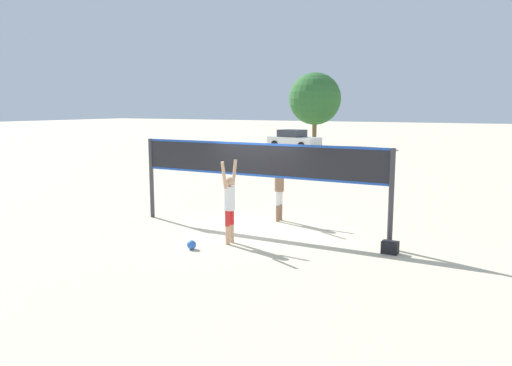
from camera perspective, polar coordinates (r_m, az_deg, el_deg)
name	(u,v)px	position (r m, az deg, el deg)	size (l,w,h in m)	color
ground_plane	(256,231)	(13.67, 0.00, -5.49)	(200.00, 200.00, 0.00)	beige
volleyball_net	(256,169)	(13.36, 0.00, 1.60)	(7.37, 0.13, 2.41)	#38383D
player_spiker	(229,200)	(12.23, -3.06, -1.99)	(0.28, 0.70, 2.07)	tan
player_blocker	(279,182)	(14.65, 2.68, 0.10)	(0.28, 0.71, 2.21)	#8C664C
volleyball	(192,245)	(12.02, -7.37, -7.02)	(0.22, 0.22, 0.22)	blue
gear_bag	(390,247)	(12.00, 15.07, -7.12)	(0.37, 0.26, 0.29)	black
parked_car_near	(294,140)	(40.71, 4.32, 4.91)	(4.49, 2.54, 1.53)	silver
tree_right_cluster	(315,99)	(43.99, 6.75, 9.53)	(4.50, 4.50, 6.30)	brown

